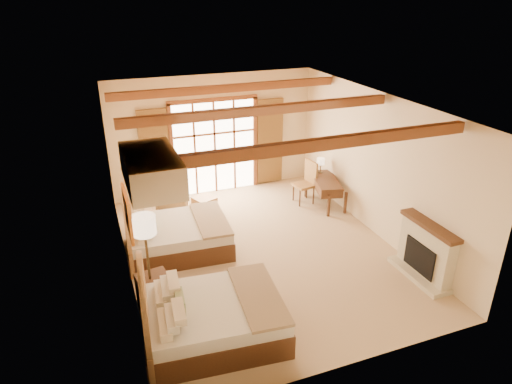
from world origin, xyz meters
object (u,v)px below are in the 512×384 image
nightstand (154,293)px  armchair (172,204)px  desk (325,191)px  bed_near (204,317)px  bed_far (170,234)px

nightstand → armchair: (1.00, 3.39, 0.02)m
nightstand → desk: bearing=21.7°
bed_near → nightstand: (-0.61, 1.08, -0.12)m
bed_near → desk: size_ratio=1.64×
nightstand → armchair: size_ratio=0.86×
bed_far → desk: size_ratio=1.56×
nightstand → bed_far: bearing=63.1°
desk → nightstand: bearing=-136.6°
bed_far → armchair: size_ratio=3.00×
nightstand → desk: (4.84, 2.66, 0.06)m
bed_near → nightstand: bearing=124.7°
bed_near → bed_far: 2.84m
nightstand → armchair: 3.54m
bed_far → armchair: bearing=81.0°
bed_near → armchair: bearing=90.3°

